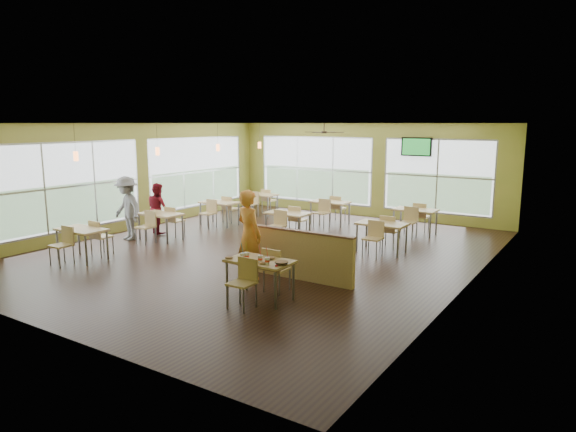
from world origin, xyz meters
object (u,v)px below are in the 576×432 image
object	(u,v)px
half_wall_divider	(301,255)
man_plaid	(249,235)
main_table	(260,266)
food_basket	(282,263)

from	to	relation	value
half_wall_divider	man_plaid	distance (m)	1.15
man_plaid	main_table	bearing A→B (deg)	153.41
half_wall_divider	man_plaid	world-z (taller)	man_plaid
food_basket	half_wall_divider	bearing A→B (deg)	108.62
half_wall_divider	food_basket	distance (m)	1.60
half_wall_divider	food_basket	size ratio (longest dim) A/B	9.79
main_table	man_plaid	xyz separation A→B (m)	(-0.95, 0.94, 0.30)
main_table	food_basket	size ratio (longest dim) A/B	6.20
half_wall_divider	food_basket	xyz separation A→B (m)	(0.51, -1.50, 0.26)
main_table	half_wall_divider	distance (m)	1.45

